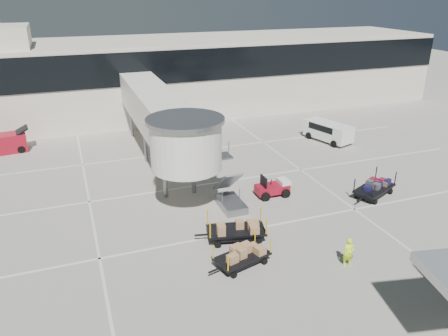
{
  "coord_description": "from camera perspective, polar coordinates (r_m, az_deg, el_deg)",
  "views": [
    {
      "loc": [
        -10.52,
        -18.52,
        13.31
      ],
      "look_at": [
        -1.16,
        6.93,
        2.0
      ],
      "focal_mm": 35.0,
      "sensor_mm": 36.0,
      "label": 1
    }
  ],
  "objects": [
    {
      "name": "minivan",
      "position": [
        41.61,
        13.33,
        4.85
      ],
      "size": [
        3.08,
        4.87,
        1.72
      ],
      "rotation": [
        0.0,
        0.0,
        0.3
      ],
      "color": "white",
      "rests_on": "ground"
    },
    {
      "name": "belt_loader",
      "position": [
        42.1,
        -27.08,
        2.81
      ],
      "size": [
        4.52,
        2.18,
        2.1
      ],
      "rotation": [
        0.0,
        0.0,
        0.12
      ],
      "color": "maroon",
      "rests_on": "ground"
    },
    {
      "name": "suitcase_cart",
      "position": [
        31.55,
        19.05,
        -2.54
      ],
      "size": [
        3.89,
        2.76,
        1.53
      ],
      "rotation": [
        0.0,
        0.0,
        0.43
      ],
      "color": "black",
      "rests_on": "ground"
    },
    {
      "name": "ground",
      "position": [
        25.12,
        8.09,
        -9.62
      ],
      "size": [
        140.0,
        140.0,
        0.0
      ],
      "primitive_type": "plane",
      "color": "#AAA498",
      "rests_on": "ground"
    },
    {
      "name": "box_cart_near",
      "position": [
        22.78,
        2.29,
        -11.45
      ],
      "size": [
        3.56,
        2.11,
        1.37
      ],
      "rotation": [
        0.0,
        0.0,
        0.27
      ],
      "color": "black",
      "rests_on": "ground"
    },
    {
      "name": "lane_markings",
      "position": [
        32.4,
        -0.64,
        -1.6
      ],
      "size": [
        40.0,
        30.0,
        0.02
      ],
      "color": "silver",
      "rests_on": "ground"
    },
    {
      "name": "terminal",
      "position": [
        50.36,
        -8.37,
        11.87
      ],
      "size": [
        64.0,
        12.11,
        15.2
      ],
      "color": "beige",
      "rests_on": "ground"
    },
    {
      "name": "ground_worker",
      "position": [
        23.49,
        15.97,
        -10.53
      ],
      "size": [
        0.65,
        0.49,
        1.6
      ],
      "primitive_type": "imported",
      "rotation": [
        0.0,
        0.0,
        -0.21
      ],
      "color": "#CDFF1A",
      "rests_on": "ground"
    },
    {
      "name": "jet_bridge",
      "position": [
        32.74,
        -7.9,
        6.42
      ],
      "size": [
        5.7,
        20.4,
        6.03
      ],
      "color": "silver",
      "rests_on": "ground"
    },
    {
      "name": "baggage_tug",
      "position": [
        30.09,
        6.42,
        -2.61
      ],
      "size": [
        2.32,
        1.48,
        1.51
      ],
      "rotation": [
        0.0,
        0.0,
        -0.01
      ],
      "color": "maroon",
      "rests_on": "ground"
    },
    {
      "name": "box_cart_far",
      "position": [
        24.89,
        1.76,
        -8.12
      ],
      "size": [
        4.08,
        2.29,
        1.56
      ],
      "rotation": [
        0.0,
        0.0,
        -0.22
      ],
      "color": "black",
      "rests_on": "ground"
    }
  ]
}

